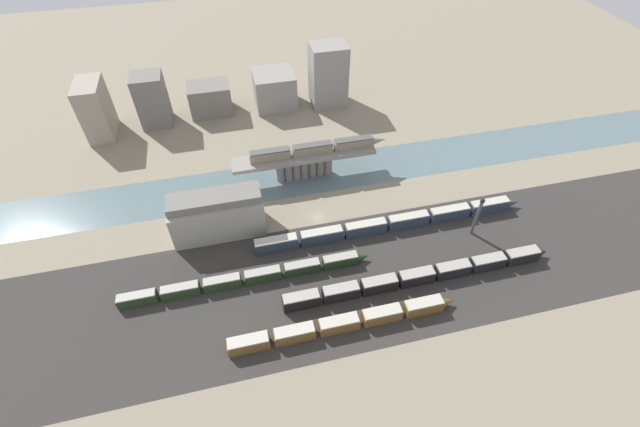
% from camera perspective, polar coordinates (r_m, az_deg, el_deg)
% --- Properties ---
extents(ground_plane, '(400.00, 400.00, 0.00)m').
position_cam_1_polar(ground_plane, '(128.83, -0.22, -0.48)').
color(ground_plane, gray).
extents(railbed_yard, '(280.00, 42.00, 0.01)m').
position_cam_1_polar(railbed_yard, '(113.81, 2.60, -8.89)').
color(railbed_yard, '#33302D').
rests_on(railbed_yard, ground).
extents(river_water, '(320.00, 18.66, 0.01)m').
position_cam_1_polar(river_water, '(143.03, -2.05, 5.01)').
color(river_water, slate).
rests_on(river_water, ground).
extents(bridge, '(46.12, 7.47, 9.00)m').
position_cam_1_polar(bridge, '(139.11, -2.11, 6.98)').
color(bridge, gray).
rests_on(bridge, ground).
extents(train_on_bridge, '(44.54, 2.89, 3.40)m').
position_cam_1_polar(train_on_bridge, '(137.17, -0.31, 8.71)').
color(train_on_bridge, gray).
rests_on(train_on_bridge, bridge).
extents(train_yard_near, '(55.88, 3.20, 3.65)m').
position_cam_1_polar(train_yard_near, '(104.82, 3.27, -14.37)').
color(train_yard_near, brown).
rests_on(train_yard_near, ground).
extents(train_yard_mid, '(73.51, 3.18, 3.93)m').
position_cam_1_polar(train_yard_mid, '(115.10, 13.26, -8.13)').
color(train_yard_mid, black).
rests_on(train_yard_mid, ground).
extents(train_yard_far, '(65.38, 2.65, 3.41)m').
position_cam_1_polar(train_yard_far, '(113.62, -9.66, -8.48)').
color(train_yard_far, '#23381E').
rests_on(train_yard_far, ground).
extents(train_yard_outer, '(81.51, 2.95, 4.07)m').
position_cam_1_polar(train_yard_outer, '(125.93, 9.51, -1.32)').
color(train_yard_outer, '#2D384C').
rests_on(train_yard_outer, ground).
extents(warehouse_building, '(25.81, 10.53, 13.73)m').
position_cam_1_polar(warehouse_building, '(123.89, -13.50, -0.09)').
color(warehouse_building, '#9E998E').
rests_on(warehouse_building, ground).
extents(signal_tower, '(1.00, 0.92, 13.33)m').
position_cam_1_polar(signal_tower, '(127.46, 20.16, -0.44)').
color(signal_tower, '#4C4C51').
rests_on(signal_tower, ground).
extents(city_block_far_left, '(8.73, 15.62, 20.25)m').
position_cam_1_polar(city_block_far_left, '(176.56, -27.73, 12.17)').
color(city_block_far_left, gray).
rests_on(city_block_far_left, ground).
extents(city_block_left, '(10.95, 10.68, 19.39)m').
position_cam_1_polar(city_block_left, '(175.41, -21.49, 13.93)').
color(city_block_left, slate).
rests_on(city_block_left, ground).
extents(city_block_center, '(15.86, 11.66, 11.60)m').
position_cam_1_polar(city_block_center, '(177.79, -14.42, 14.63)').
color(city_block_center, slate).
rests_on(city_block_center, ground).
extents(city_block_right, '(15.73, 15.35, 13.60)m').
position_cam_1_polar(city_block_right, '(177.74, -6.10, 16.17)').
color(city_block_right, gray).
rests_on(city_block_right, ground).
extents(city_block_far_right, '(13.78, 11.42, 23.96)m').
position_cam_1_polar(city_block_far_right, '(175.95, 1.10, 18.00)').
color(city_block_far_right, gray).
rests_on(city_block_far_right, ground).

